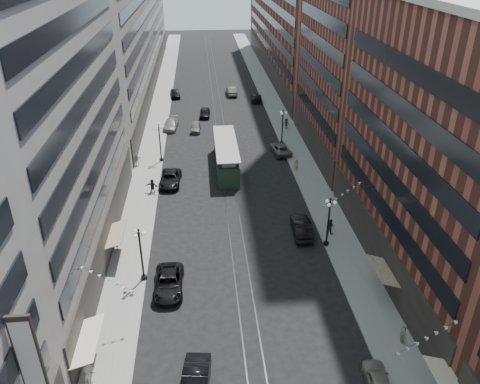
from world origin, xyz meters
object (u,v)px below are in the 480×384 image
object	(u,v)px
lamppost_se_far	(329,220)
pedestrian_8	(296,165)
pedestrian_4	(403,333)
pedestrian_7	(330,226)
car_11	(280,149)
car_2	(169,283)
pedestrian_2	(115,243)
car_7	(170,179)
lamppost_sw_mid	(160,141)
lamppost_sw_far	(141,253)
pedestrian_5	(152,186)
car_4	(378,382)
car_9	(175,93)
car_13	(205,113)
pedestrian_6	(137,159)
pedestrian_9	(286,124)
lamppost_se_mid	(282,125)
car_8	(171,124)
car_12	(256,98)
pedestrian_extra_0	(90,376)
car_14	(232,91)
car_10	(302,227)
car_extra_0	(195,127)

from	to	relation	value
lamppost_se_far	pedestrian_8	size ratio (longest dim) A/B	3.23
pedestrian_4	pedestrian_7	world-z (taller)	pedestrian_4
pedestrian_4	car_11	distance (m)	38.40
car_2	pedestrian_2	xyz separation A→B (m)	(-5.70, 6.54, 0.22)
pedestrian_7	car_7	bearing A→B (deg)	16.60
lamppost_sw_mid	car_11	xyz separation A→B (m)	(17.60, 1.49, -2.37)
lamppost_sw_far	pedestrian_5	xyz separation A→B (m)	(-0.50, 17.32, -2.07)
car_4	car_9	distance (m)	74.55
car_13	pedestrian_6	distance (m)	22.73
pedestrian_9	pedestrian_7	bearing A→B (deg)	-68.09
lamppost_se_mid	pedestrian_7	size ratio (longest dim) A/B	3.28
lamppost_se_mid	car_4	world-z (taller)	lamppost_se_mid
lamppost_se_far	car_9	xyz separation A→B (m)	(-17.52, 54.92, -2.30)
pedestrian_8	pedestrian_9	size ratio (longest dim) A/B	0.95
lamppost_se_far	car_8	distance (m)	40.54
pedestrian_2	car_13	distance (m)	42.45
lamppost_sw_far	lamppost_se_far	size ratio (longest dim) A/B	1.00
lamppost_se_far	car_12	bearing A→B (deg)	91.47
pedestrian_extra_0	lamppost_sw_mid	bearing A→B (deg)	16.71
pedestrian_8	car_13	bearing A→B (deg)	-76.40
car_4	pedestrian_4	xyz separation A→B (m)	(3.38, 3.97, 0.33)
lamppost_se_mid	car_8	world-z (taller)	lamppost_se_mid
car_13	pedestrian_2	bearing A→B (deg)	-99.57
lamppost_sw_far	car_14	xyz separation A→B (m)	(12.49, 59.54, -2.23)
car_7	car_9	world-z (taller)	car_9
lamppost_se_far	car_4	distance (m)	17.90
car_2	pedestrian_9	xyz separation A→B (m)	(17.83, 39.96, 0.28)
lamppost_sw_mid	pedestrian_2	world-z (taller)	lamppost_sw_mid
pedestrian_7	car_4	bearing A→B (deg)	138.86
pedestrian_4	pedestrian_6	bearing A→B (deg)	42.85
car_7	pedestrian_6	bearing A→B (deg)	132.45
lamppost_sw_far	pedestrian_9	world-z (taller)	lamppost_sw_far
lamppost_se_far	lamppost_se_mid	xyz separation A→B (m)	(0.00, 28.00, 0.00)
lamppost_se_mid	pedestrian_6	xyz separation A→B (m)	(-21.67, -6.26, -2.07)
car_2	car_10	distance (m)	16.04
car_4	car_extra_0	bearing A→B (deg)	-71.56
pedestrian_8	pedestrian_extra_0	bearing A→B (deg)	44.79
lamppost_sw_far	lamppost_se_far	distance (m)	18.83
car_4	car_8	bearing A→B (deg)	-67.82
car_7	car_14	size ratio (longest dim) A/B	1.07
car_12	pedestrian_7	distance (m)	48.61
car_13	car_14	distance (m)	14.58
car_2	car_11	size ratio (longest dim) A/B	1.07
car_14	pedestrian_7	xyz separation A→B (m)	(6.85, -53.36, 0.13)
car_11	pedestrian_8	bearing A→B (deg)	93.23
pedestrian_2	car_10	size ratio (longest dim) A/B	0.32
pedestrian_2	pedestrian_9	size ratio (longest dim) A/B	0.94
pedestrian_4	pedestrian_8	size ratio (longest dim) A/B	1.04
car_10	car_14	xyz separation A→B (m)	(-3.78, 53.11, -0.01)
pedestrian_9	lamppost_sw_far	bearing A→B (deg)	-94.31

